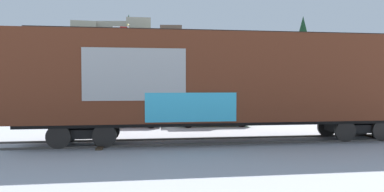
% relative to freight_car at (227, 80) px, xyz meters
% --- Properties ---
extents(ground_plane, '(260.00, 260.00, 0.00)m').
position_rel_freight_car_xyz_m(ground_plane, '(1.11, 0.00, -2.65)').
color(ground_plane, '#B2B5BC').
extents(track, '(60.02, 3.23, 0.08)m').
position_rel_freight_car_xyz_m(track, '(-1.70, 0.03, -2.61)').
color(track, '#4C4742').
rests_on(track, ground_plane).
extents(freight_car, '(17.13, 3.12, 4.71)m').
position_rel_freight_car_xyz_m(freight_car, '(0.00, 0.00, 0.00)').
color(freight_car, '#5B2B19').
rests_on(freight_car, ground_plane).
extents(flagpole, '(1.30, 0.32, 7.42)m').
position_rel_freight_car_xyz_m(flagpole, '(-4.94, 13.90, 2.01)').
color(flagpole, silver).
rests_on(flagpole, ground_plane).
extents(hillside, '(110.88, 42.82, 16.36)m').
position_rel_freight_car_xyz_m(hillside, '(1.08, 64.17, 3.27)').
color(hillside, slate).
rests_on(hillside, ground_plane).
extents(parked_car_white, '(4.72, 2.10, 1.76)m').
position_rel_freight_car_xyz_m(parked_car_white, '(-4.65, 5.69, -1.77)').
color(parked_car_white, silver).
rests_on(parked_car_white, ground_plane).
extents(parked_car_green, '(4.59, 2.18, 1.74)m').
position_rel_freight_car_xyz_m(parked_car_green, '(0.49, 5.52, -1.78)').
color(parked_car_green, '#1E5933').
rests_on(parked_car_green, ground_plane).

